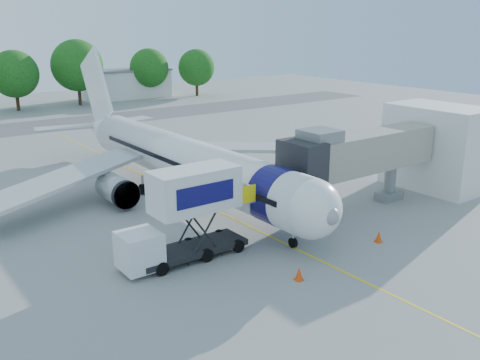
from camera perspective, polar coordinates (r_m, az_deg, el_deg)
ground at (r=41.07m, az=-3.26°, el=-2.92°), size 160.00×160.00×0.00m
guidance_line at (r=41.07m, az=-3.26°, el=-2.92°), size 0.15×70.00×0.01m
taxiway_strip at (r=78.60m, az=-20.47°, el=5.40°), size 120.00×10.00×0.01m
aircraft at (r=43.59m, az=-6.31°, el=2.19°), size 34.17×37.73×11.35m
jet_bridge at (r=39.82m, az=11.98°, el=2.63°), size 13.90×3.20×6.60m
terminal_stub at (r=48.22m, az=20.29°, el=3.31°), size 5.00×8.00×7.00m
catering_hiloader at (r=31.43m, az=-5.84°, el=-3.80°), size 8.50×2.44×5.50m
ground_tug at (r=27.85m, az=20.27°, el=-12.00°), size 3.99×2.42×1.51m
safety_cone_a at (r=35.67m, az=14.58°, el=-5.88°), size 0.48×0.48×0.76m
safety_cone_b at (r=29.86m, az=6.32°, el=-9.92°), size 0.48×0.48×0.77m
outbuilding_right at (r=104.45m, az=-12.14°, el=10.02°), size 16.40×7.40×5.30m
tree_d at (r=93.67m, az=-22.92°, el=10.37°), size 7.54×7.54×9.61m
tree_e at (r=96.46m, az=-16.98°, el=11.61°), size 8.70×8.70×11.09m
tree_f at (r=103.14m, az=-9.67°, el=11.69°), size 7.20×7.20×9.18m
tree_g at (r=105.39m, az=-4.67°, el=11.87°), size 6.98×6.98×8.90m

